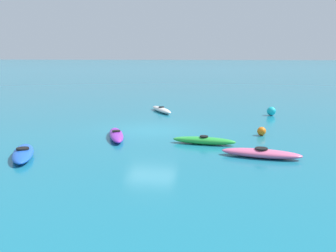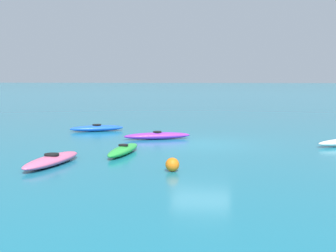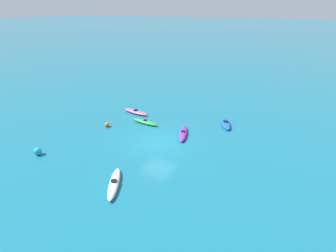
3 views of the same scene
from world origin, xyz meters
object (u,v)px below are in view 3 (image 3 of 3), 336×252
object	(u,v)px
kayak_purple	(183,133)
buoy_cyan	(38,151)
kayak_white	(114,183)
buoy_orange	(107,125)
kayak_green	(145,122)
kayak_blue	(226,123)
kayak_pink	(136,112)

from	to	relation	value
kayak_purple	buoy_cyan	bearing A→B (deg)	135.33
kayak_white	kayak_purple	bearing A→B (deg)	-4.47
buoy_cyan	buoy_orange	world-z (taller)	buoy_cyan
buoy_orange	kayak_purple	bearing A→B (deg)	-75.97
kayak_green	buoy_orange	bearing A→B (deg)	130.12
kayak_white	kayak_green	distance (m)	9.43
kayak_blue	kayak_pink	distance (m)	8.94
kayak_white	buoy_cyan	size ratio (longest dim) A/B	5.51
kayak_white	buoy_orange	world-z (taller)	buoy_orange
kayak_pink	kayak_green	bearing A→B (deg)	-128.09
buoy_cyan	kayak_purple	bearing A→B (deg)	-44.67
kayak_green	kayak_white	bearing A→B (deg)	-158.66
kayak_purple	kayak_green	xyz separation A→B (m)	(0.53, 4.08, 0.00)
kayak_pink	kayak_blue	bearing A→B (deg)	-80.89
kayak_purple	buoy_cyan	xyz separation A→B (m)	(-7.91, 7.82, 0.12)
kayak_green	buoy_cyan	distance (m)	9.23
kayak_pink	kayak_purple	bearing A→B (deg)	-109.95
kayak_blue	kayak_white	xyz separation A→B (m)	(-11.97, 3.14, -0.00)
kayak_pink	kayak_green	size ratio (longest dim) A/B	1.09
kayak_white	buoy_cyan	world-z (taller)	buoy_cyan
kayak_blue	kayak_white	world-z (taller)	same
kayak_pink	buoy_cyan	xyz separation A→B (m)	(-10.21, 1.48, 0.12)
kayak_pink	buoy_orange	xyz separation A→B (m)	(-3.97, 0.35, 0.05)
kayak_blue	kayak_green	xyz separation A→B (m)	(-3.19, 6.57, -0.00)
kayak_blue	kayak_purple	size ratio (longest dim) A/B	0.92
kayak_blue	buoy_orange	world-z (taller)	buoy_orange
kayak_purple	buoy_cyan	size ratio (longest dim) A/B	5.54
kayak_white	kayak_pink	bearing A→B (deg)	28.34
kayak_white	kayak_pink	size ratio (longest dim) A/B	1.02
kayak_purple	kayak_pink	size ratio (longest dim) A/B	1.02
kayak_blue	buoy_cyan	xyz separation A→B (m)	(-11.63, 10.31, 0.12)
buoy_cyan	buoy_orange	xyz separation A→B (m)	(6.24, -1.13, -0.07)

